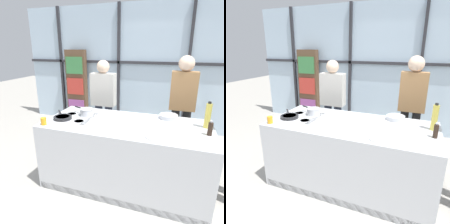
% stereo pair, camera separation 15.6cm
% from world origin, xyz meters
% --- Properties ---
extents(ground_plane, '(18.00, 18.00, 0.00)m').
position_xyz_m(ground_plane, '(0.00, 0.00, 0.00)').
color(ground_plane, '#ADA89E').
extents(back_window_wall, '(6.40, 0.10, 2.80)m').
position_xyz_m(back_window_wall, '(0.00, 2.24, 1.40)').
color(back_window_wall, silver).
rests_on(back_window_wall, ground_plane).
extents(bookshelf, '(0.51, 0.19, 1.82)m').
position_xyz_m(bookshelf, '(-1.82, 2.05, 0.91)').
color(bookshelf, brown).
rests_on(bookshelf, ground_plane).
extents(demo_island, '(2.18, 0.98, 0.92)m').
position_xyz_m(demo_island, '(-0.00, -0.00, 0.46)').
color(demo_island, silver).
rests_on(demo_island, ground_plane).
extents(spectator_far_left, '(0.45, 0.23, 1.66)m').
position_xyz_m(spectator_far_left, '(-0.70, 1.01, 0.94)').
color(spectator_far_left, '#232838').
rests_on(spectator_far_left, ground_plane).
extents(spectator_center_left, '(0.41, 0.25, 1.75)m').
position_xyz_m(spectator_center_left, '(0.70, 1.01, 1.02)').
color(spectator_center_left, black).
rests_on(spectator_center_left, ground_plane).
extents(frying_pan, '(0.35, 0.38, 0.04)m').
position_xyz_m(frying_pan, '(-0.88, -0.12, 0.94)').
color(frying_pan, '#232326').
rests_on(frying_pan, demo_island).
extents(saucepan, '(0.35, 0.22, 0.10)m').
position_xyz_m(saucepan, '(-0.63, 0.13, 0.97)').
color(saucepan, silver).
rests_on(saucepan, demo_island).
extents(white_plate, '(0.23, 0.23, 0.01)m').
position_xyz_m(white_plate, '(0.43, -0.32, 0.92)').
color(white_plate, white).
rests_on(white_plate, demo_island).
extents(mixing_bowl, '(0.25, 0.25, 0.06)m').
position_xyz_m(mixing_bowl, '(0.52, 0.37, 0.95)').
color(mixing_bowl, silver).
rests_on(mixing_bowl, demo_island).
extents(oil_bottle, '(0.07, 0.07, 0.33)m').
position_xyz_m(oil_bottle, '(0.99, 0.17, 1.08)').
color(oil_bottle, '#E0CC4C').
rests_on(oil_bottle, demo_island).
extents(pepper_grinder, '(0.05, 0.05, 0.18)m').
position_xyz_m(pepper_grinder, '(1.00, -0.06, 1.00)').
color(pepper_grinder, '#332319').
rests_on(pepper_grinder, demo_island).
extents(juice_glass_near, '(0.07, 0.07, 0.09)m').
position_xyz_m(juice_glass_near, '(-0.99, -0.39, 0.96)').
color(juice_glass_near, orange).
rests_on(juice_glass_near, demo_island).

